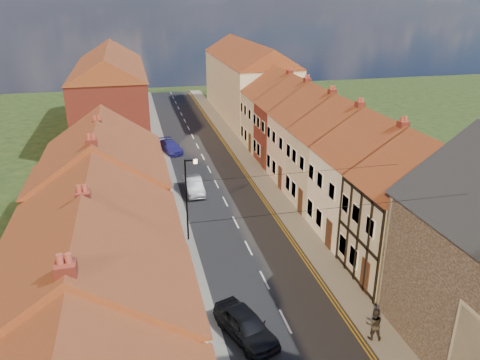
{
  "coord_description": "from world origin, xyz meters",
  "views": [
    {
      "loc": [
        -7.06,
        -9.36,
        16.29
      ],
      "look_at": [
        0.33,
        21.97,
        3.5
      ],
      "focal_mm": 35.0,
      "sensor_mm": 36.0,
      "label": 1
    }
  ],
  "objects_px": {
    "lamppost": "(188,195)",
    "car_near": "(246,325)",
    "car_mid": "(193,185)",
    "pedestrian_right": "(374,324)",
    "pedestrian_left": "(190,322)",
    "car_far": "(171,147)"
  },
  "relations": [
    {
      "from": "car_far",
      "to": "pedestrian_left",
      "type": "bearing_deg",
      "value": -107.62
    },
    {
      "from": "car_far",
      "to": "pedestrian_left",
      "type": "distance_m",
      "value": 30.57
    },
    {
      "from": "lamppost",
      "to": "car_mid",
      "type": "distance_m",
      "value": 9.13
    },
    {
      "from": "lamppost",
      "to": "car_mid",
      "type": "height_order",
      "value": "lamppost"
    },
    {
      "from": "car_near",
      "to": "pedestrian_left",
      "type": "xyz_separation_m",
      "value": [
        -2.74,
        0.64,
        0.21
      ]
    },
    {
      "from": "lamppost",
      "to": "car_far",
      "type": "bearing_deg",
      "value": 88.29
    },
    {
      "from": "lamppost",
      "to": "pedestrian_right",
      "type": "relative_size",
      "value": 3.41
    },
    {
      "from": "car_near",
      "to": "car_far",
      "type": "xyz_separation_m",
      "value": [
        -0.84,
        31.15,
        -0.11
      ]
    },
    {
      "from": "car_far",
      "to": "pedestrian_right",
      "type": "xyz_separation_m",
      "value": [
        7.02,
        -32.87,
        0.38
      ]
    },
    {
      "from": "car_far",
      "to": "car_near",
      "type": "bearing_deg",
      "value": -102.51
    },
    {
      "from": "pedestrian_left",
      "to": "pedestrian_right",
      "type": "distance_m",
      "value": 9.23
    },
    {
      "from": "car_far",
      "to": "pedestrian_right",
      "type": "relative_size",
      "value": 2.43
    },
    {
      "from": "lamppost",
      "to": "pedestrian_left",
      "type": "height_order",
      "value": "lamppost"
    },
    {
      "from": "car_mid",
      "to": "car_far",
      "type": "height_order",
      "value": "car_mid"
    },
    {
      "from": "car_mid",
      "to": "pedestrian_left",
      "type": "bearing_deg",
      "value": -100.3
    },
    {
      "from": "pedestrian_right",
      "to": "lamppost",
      "type": "bearing_deg",
      "value": -39.98
    },
    {
      "from": "lamppost",
      "to": "car_near",
      "type": "bearing_deg",
      "value": -82.26
    },
    {
      "from": "lamppost",
      "to": "pedestrian_left",
      "type": "distance_m",
      "value": 10.45
    },
    {
      "from": "car_mid",
      "to": "pedestrian_right",
      "type": "bearing_deg",
      "value": -75.44
    },
    {
      "from": "lamppost",
      "to": "pedestrian_left",
      "type": "xyz_separation_m",
      "value": [
        -1.29,
        -10.05,
        -2.59
      ]
    },
    {
      "from": "lamppost",
      "to": "pedestrian_left",
      "type": "bearing_deg",
      "value": -97.31
    },
    {
      "from": "lamppost",
      "to": "pedestrian_right",
      "type": "height_order",
      "value": "lamppost"
    }
  ]
}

